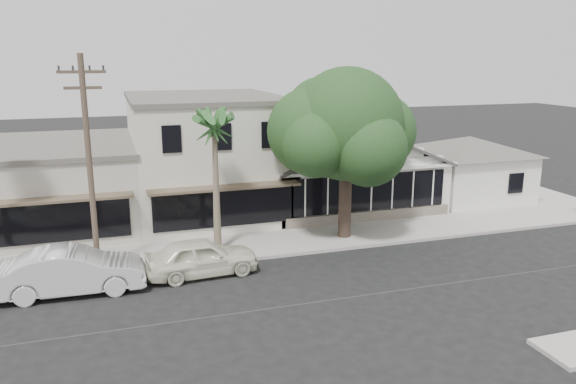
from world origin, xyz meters
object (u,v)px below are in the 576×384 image
object	(u,v)px
utility_pole	(89,162)
car_1	(73,271)
shade_tree	(343,127)
car_0	(202,257)

from	to	relation	value
utility_pole	car_1	distance (m)	4.28
shade_tree	car_1	bearing A→B (deg)	-166.22
car_0	car_1	size ratio (longest dim) A/B	0.86
utility_pole	car_1	bearing A→B (deg)	-120.36
car_1	shade_tree	distance (m)	13.64
car_1	shade_tree	xyz separation A→B (m)	(12.45, 3.05, 4.66)
utility_pole	shade_tree	distance (m)	11.69
utility_pole	shade_tree	bearing A→B (deg)	7.59
car_1	shade_tree	size ratio (longest dim) A/B	0.64
utility_pole	shade_tree	world-z (taller)	utility_pole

